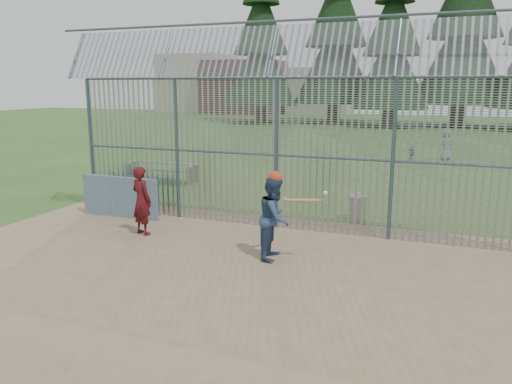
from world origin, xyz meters
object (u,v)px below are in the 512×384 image
at_px(batter, 275,218).
at_px(dugout_wall, 120,197).
at_px(onlooker, 142,201).
at_px(trash_can, 357,208).
at_px(bleacher, 162,171).

bearing_deg(batter, dugout_wall, 67.26).
height_order(dugout_wall, batter, batter).
distance_m(batter, onlooker, 3.81).
bearing_deg(onlooker, dugout_wall, -18.97).
distance_m(trash_can, bleacher, 8.99).
height_order(batter, onlooker, batter).
distance_m(batter, bleacher, 10.09).
relative_size(dugout_wall, batter, 1.36).
bearing_deg(dugout_wall, onlooker, -38.11).
bearing_deg(trash_can, batter, -107.16).
bearing_deg(dugout_wall, trash_can, 17.99).
relative_size(dugout_wall, bleacher, 0.83).
bearing_deg(bleacher, dugout_wall, -70.72).
bearing_deg(trash_can, onlooker, -145.92).
bearing_deg(trash_can, dugout_wall, -162.01).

